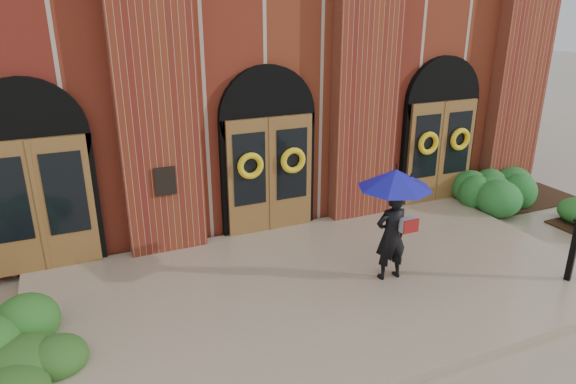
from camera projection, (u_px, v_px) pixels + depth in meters
ground at (328, 294)px, 9.08m from camera, size 90.00×90.00×0.00m
landing at (324, 287)px, 9.19m from camera, size 10.00×5.30×0.15m
church_building at (195, 50)px, 15.42m from camera, size 16.20×12.53×7.00m
man_with_umbrella at (394, 203)px, 8.86m from camera, size 1.34×1.34×2.06m
metal_post at (574, 248)px, 9.06m from camera, size 0.21×0.21×1.19m
hedge_wall_right at (513, 186)px, 13.18m from camera, size 3.25×1.30×0.83m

